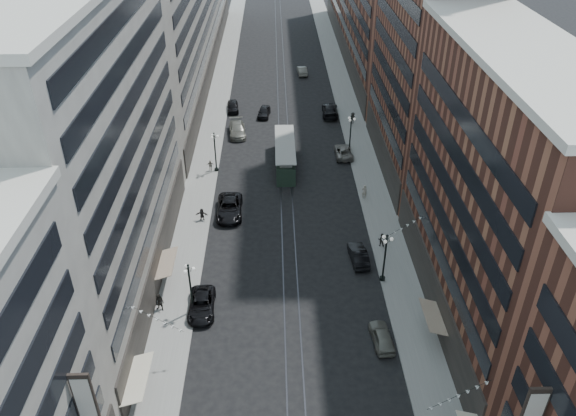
{
  "coord_description": "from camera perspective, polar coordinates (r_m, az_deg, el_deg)",
  "views": [
    {
      "loc": [
        -1.38,
        -10.99,
        36.65
      ],
      "look_at": [
        -0.09,
        37.95,
        5.0
      ],
      "focal_mm": 35.0,
      "sensor_mm": 36.0,
      "label": 1
    }
  ],
  "objects": [
    {
      "name": "car_13",
      "position": [
        91.46,
        -2.46,
        9.73
      ],
      "size": [
        2.31,
        4.57,
        1.49
      ],
      "primitive_type": "imported",
      "rotation": [
        0.0,
        0.0,
        -0.13
      ],
      "color": "black",
      "rests_on": "ground"
    },
    {
      "name": "car_10",
      "position": [
        59.18,
        7.17,
        -4.77
      ],
      "size": [
        1.96,
        4.68,
        1.51
      ],
      "primitive_type": "imported",
      "rotation": [
        0.0,
        0.0,
        3.22
      ],
      "color": "black",
      "rests_on": "ground"
    },
    {
      "name": "building_east_mid",
      "position": [
        49.66,
        20.44,
        0.83
      ],
      "size": [
        8.0,
        30.0,
        24.0
      ],
      "primitive_type": "cube",
      "color": "brown",
      "rests_on": "ground"
    },
    {
      "name": "car_4",
      "position": [
        50.8,
        9.52,
        -12.75
      ],
      "size": [
        1.98,
        4.28,
        1.42
      ],
      "primitive_type": "imported",
      "rotation": [
        0.0,
        0.0,
        3.22
      ],
      "color": "#67665B",
      "rests_on": "ground"
    },
    {
      "name": "sidewalk_west",
      "position": [
        89.39,
        -7.64,
        8.43
      ],
      "size": [
        4.0,
        180.0,
        0.15
      ],
      "primitive_type": "cube",
      "color": "gray",
      "rests_on": "ground"
    },
    {
      "name": "pedestrian_8",
      "position": [
        69.38,
        7.77,
        1.67
      ],
      "size": [
        0.67,
        0.46,
        1.8
      ],
      "primitive_type": "imported",
      "rotation": [
        0.0,
        0.0,
        3.19
      ],
      "color": "#ACA08E",
      "rests_on": "sidewalk_east"
    },
    {
      "name": "car_8",
      "position": [
        85.42,
        -5.18,
        7.97
      ],
      "size": [
        2.98,
        6.12,
        1.71
      ],
      "primitive_type": "imported",
      "rotation": [
        0.0,
        0.0,
        0.1
      ],
      "color": "#636258",
      "rests_on": "ground"
    },
    {
      "name": "pedestrian_6",
      "position": [
        75.53,
        -7.87,
        4.31
      ],
      "size": [
        0.93,
        0.46,
        1.54
      ],
      "primitive_type": "imported",
      "rotation": [
        0.0,
        0.0,
        3.2
      ],
      "color": "gray",
      "rests_on": "sidewalk_west"
    },
    {
      "name": "car_2",
      "position": [
        53.61,
        -8.76,
        -9.69
      ],
      "size": [
        2.57,
        5.27,
        1.44
      ],
      "primitive_type": "imported",
      "rotation": [
        0.0,
        0.0,
        0.03
      ],
      "color": "black",
      "rests_on": "ground"
    },
    {
      "name": "building_east_tower",
      "position": [
        71.21,
        14.3,
        19.25
      ],
      "size": [
        8.0,
        26.0,
        42.0
      ],
      "primitive_type": "cube",
      "color": "brown",
      "rests_on": "ground"
    },
    {
      "name": "lamppost_se_mid",
      "position": [
        79.23,
        6.36,
        7.61
      ],
      "size": [
        1.03,
        1.14,
        5.52
      ],
      "color": "black",
      "rests_on": "sidewalk_east"
    },
    {
      "name": "lamppost_se_far",
      "position": [
        55.55,
        9.82,
        -4.85
      ],
      "size": [
        1.03,
        1.14,
        5.52
      ],
      "color": "black",
      "rests_on": "sidewalk_east"
    },
    {
      "name": "pedestrian_2",
      "position": [
        54.03,
        -12.9,
        -9.34
      ],
      "size": [
        1.01,
        0.76,
        1.85
      ],
      "primitive_type": "imported",
      "rotation": [
        0.0,
        0.0,
        -0.34
      ],
      "color": "black",
      "rests_on": "sidewalk_west"
    },
    {
      "name": "lamppost_sw_mid",
      "position": [
        74.45,
        -7.42,
        5.8
      ],
      "size": [
        1.03,
        1.14,
        5.52
      ],
      "color": "black",
      "rests_on": "sidewalk_west"
    },
    {
      "name": "car_11",
      "position": [
        79.25,
        5.65,
        5.74
      ],
      "size": [
        2.36,
        5.08,
        1.41
      ],
      "primitive_type": "imported",
      "rotation": [
        0.0,
        0.0,
        3.15
      ],
      "color": "slate",
      "rests_on": "ground"
    },
    {
      "name": "car_7",
      "position": [
        66.3,
        -5.96,
        0.03
      ],
      "size": [
        3.04,
        6.38,
        1.76
      ],
      "primitive_type": "imported",
      "rotation": [
        0.0,
        0.0,
        0.02
      ],
      "color": "black",
      "rests_on": "ground"
    },
    {
      "name": "building_west_mid",
      "position": [
        51.89,
        -18.94,
        5.12
      ],
      "size": [
        8.0,
        36.0,
        28.0
      ],
      "primitive_type": "cube",
      "color": "#A19B8E",
      "rests_on": "ground"
    },
    {
      "name": "pedestrian_5",
      "position": [
        65.47,
        -8.74,
        -0.65
      ],
      "size": [
        1.43,
        0.55,
        1.5
      ],
      "primitive_type": "imported",
      "rotation": [
        0.0,
        0.0,
        -0.11
      ],
      "color": "black",
      "rests_on": "sidewalk_west"
    },
    {
      "name": "pedestrian_9",
      "position": [
        88.97,
        6.58,
        9.07
      ],
      "size": [
        1.26,
        0.83,
        1.81
      ],
      "primitive_type": "imported",
      "rotation": [
        0.0,
        0.0,
        -0.32
      ],
      "color": "black",
      "rests_on": "sidewalk_east"
    },
    {
      "name": "streetcar",
      "position": [
        76.08,
        -0.3,
        5.38
      ],
      "size": [
        2.63,
        11.89,
        3.29
      ],
      "color": "#213427",
      "rests_on": "ground"
    },
    {
      "name": "sidewalk_east",
      "position": [
        89.73,
        6.63,
        8.6
      ],
      "size": [
        4.0,
        180.0,
        0.15
      ],
      "primitive_type": "cube",
      "color": "gray",
      "rests_on": "ground"
    },
    {
      "name": "car_12",
      "position": [
        91.99,
        4.28,
        9.91
      ],
      "size": [
        2.76,
        6.2,
        1.77
      ],
      "primitive_type": "imported",
      "rotation": [
        0.0,
        0.0,
        3.1
      ],
      "color": "black",
      "rests_on": "ground"
    },
    {
      "name": "car_9",
      "position": [
        93.84,
        -5.63,
        10.24
      ],
      "size": [
        2.18,
        4.62,
        1.53
      ],
      "primitive_type": "imported",
      "rotation": [
        0.0,
        0.0,
        0.09
      ],
      "color": "black",
      "rests_on": "ground"
    },
    {
      "name": "lamppost_sw_far",
      "position": [
        52.03,
        -9.88,
        -7.88
      ],
      "size": [
        1.03,
        1.14,
        5.52
      ],
      "color": "black",
      "rests_on": "sidewalk_west"
    },
    {
      "name": "pedestrian_7",
      "position": [
        61.43,
        9.46,
        -3.19
      ],
      "size": [
        0.85,
        0.61,
        1.58
      ],
      "primitive_type": "imported",
      "rotation": [
        0.0,
        0.0,
        2.87
      ],
      "color": "black",
      "rests_on": "sidewalk_east"
    },
    {
      "name": "ground",
      "position": [
        79.91,
        -0.36,
        5.58
      ],
      "size": [
        220.0,
        220.0,
        0.0
      ],
      "primitive_type": "plane",
      "color": "black",
      "rests_on": "ground"
    },
    {
      "name": "rail_west",
      "position": [
        88.9,
        -0.95,
        8.53
      ],
      "size": [
        0.12,
        180.0,
        0.02
      ],
      "primitive_type": "cube",
      "color": "#2D2D33",
      "rests_on": "ground"
    },
    {
      "name": "car_14",
      "position": [
        109.74,
        1.45,
        13.78
      ],
      "size": [
        1.9,
        4.68,
        1.51
      ],
      "primitive_type": "imported",
      "rotation": [
        0.0,
        0.0,
        3.21
      ],
      "color": "slate",
      "rests_on": "ground"
    },
    {
      "name": "building_west_far",
      "position": [
        110.68,
        -10.22,
        20.07
      ],
      "size": [
        8.0,
        90.0,
        26.0
      ],
      "primitive_type": "cube",
      "color": "#A19B8E",
      "rests_on": "ground"
    },
    {
      "name": "rail_east",
      "position": [
        88.92,
        -0.04,
        8.54
      ],
      "size": [
        0.12,
        180.0,
        0.02
      ],
      "primitive_type": "cube",
      "color": "#2D2D33",
      "rests_on": "ground"
    }
  ]
}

